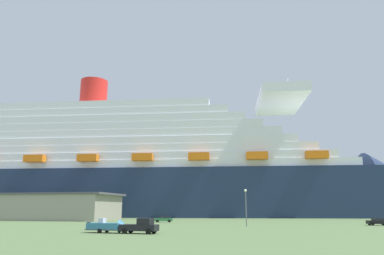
% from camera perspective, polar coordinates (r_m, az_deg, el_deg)
% --- Properties ---
extents(ground_plane, '(600.00, 600.00, 0.00)m').
position_cam_1_polar(ground_plane, '(107.55, -4.63, -14.67)').
color(ground_plane, '#567042').
extents(cruise_ship, '(226.68, 41.41, 66.43)m').
position_cam_1_polar(cruise_ship, '(157.51, -7.74, -6.93)').
color(cruise_ship, '#1E2D4C').
rests_on(cruise_ship, ground_plane).
extents(terminal_building, '(63.90, 25.43, 8.09)m').
position_cam_1_polar(terminal_building, '(129.13, -25.48, -11.37)').
color(terminal_building, gray).
rests_on(terminal_building, ground_plane).
extents(pickup_truck, '(5.87, 3.06, 2.20)m').
position_cam_1_polar(pickup_truck, '(54.47, -8.23, -15.37)').
color(pickup_truck, black).
rests_on(pickup_truck, ground_plane).
extents(small_boat_on_trailer, '(7.37, 3.11, 2.15)m').
position_cam_1_polar(small_boat_on_trailer, '(56.82, -13.08, -15.15)').
color(small_boat_on_trailer, '#595960').
rests_on(small_boat_on_trailer, ground_plane).
extents(street_lamp, '(0.56, 0.56, 7.49)m').
position_cam_1_polar(street_lamp, '(75.89, 8.60, -11.66)').
color(street_lamp, slate).
rests_on(street_lamp, ground_plane).
extents(parked_car_green_wagon, '(4.93, 2.39, 1.58)m').
position_cam_1_polar(parked_car_green_wagon, '(97.53, -4.54, -14.38)').
color(parked_car_green_wagon, '#2D723F').
rests_on(parked_car_green_wagon, ground_plane).
extents(parked_car_black_coupe, '(4.31, 2.17, 1.58)m').
position_cam_1_polar(parked_car_black_coupe, '(88.67, 27.61, -13.18)').
color(parked_car_black_coupe, black).
rests_on(parked_car_black_coupe, ground_plane).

